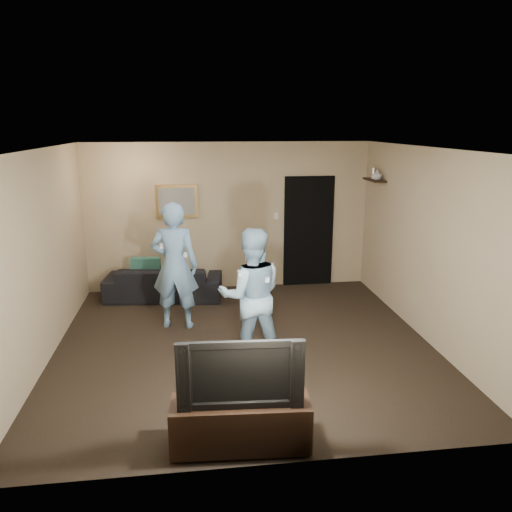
{
  "coord_description": "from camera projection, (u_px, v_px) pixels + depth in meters",
  "views": [
    {
      "loc": [
        -0.66,
        -6.21,
        2.89
      ],
      "look_at": [
        0.2,
        0.3,
        1.15
      ],
      "focal_mm": 35.0,
      "sensor_mm": 36.0,
      "label": 1
    }
  ],
  "objects": [
    {
      "name": "wall_shelf",
      "position": [
        375.0,
        180.0,
        8.29
      ],
      "size": [
        0.2,
        0.6,
        0.03
      ],
      "primitive_type": "cube",
      "color": "black",
      "rests_on": "wall_right"
    },
    {
      "name": "painting_canvas",
      "position": [
        177.0,
        201.0,
        8.6
      ],
      "size": [
        0.62,
        0.01,
        0.47
      ],
      "primitive_type": "cube",
      "color": "slate",
      "rests_on": "painting_frame"
    },
    {
      "name": "wii_player_left",
      "position": [
        175.0,
        266.0,
        7.15
      ],
      "size": [
        0.74,
        0.57,
        1.85
      ],
      "color": "#75A0CA",
      "rests_on": "ground"
    },
    {
      "name": "tv_console",
      "position": [
        241.0,
        424.0,
        4.54
      ],
      "size": [
        1.29,
        0.48,
        0.45
      ],
      "primitive_type": "cube",
      "rotation": [
        0.0,
        0.0,
        -0.06
      ],
      "color": "black",
      "rests_on": "ground"
    },
    {
      "name": "shelf_figurine",
      "position": [
        373.0,
        173.0,
        8.34
      ],
      "size": [
        0.06,
        0.06,
        0.18
      ],
      "primitive_type": "cylinder",
      "color": "#B6B6BA",
      "rests_on": "wall_shelf"
    },
    {
      "name": "shelf_vase",
      "position": [
        377.0,
        175.0,
        8.17
      ],
      "size": [
        0.18,
        0.18,
        0.17
      ],
      "primitive_type": "imported",
      "rotation": [
        0.0,
        0.0,
        -0.17
      ],
      "color": "#BCBBC1",
      "rests_on": "wall_shelf"
    },
    {
      "name": "doorway",
      "position": [
        308.0,
        231.0,
        9.07
      ],
      "size": [
        0.9,
        0.06,
        2.0
      ],
      "primitive_type": "cube",
      "color": "black",
      "rests_on": "ground"
    },
    {
      "name": "light_switch",
      "position": [
        276.0,
        216.0,
        8.92
      ],
      "size": [
        0.08,
        0.02,
        0.12
      ],
      "primitive_type": "cube",
      "color": "silver",
      "rests_on": "wall_back"
    },
    {
      "name": "ground",
      "position": [
        244.0,
        344.0,
        6.77
      ],
      "size": [
        5.0,
        5.0,
        0.0
      ],
      "primitive_type": "plane",
      "color": "black",
      "rests_on": "ground"
    },
    {
      "name": "throw_pillow",
      "position": [
        146.0,
        272.0,
        8.41
      ],
      "size": [
        0.5,
        0.18,
        0.49
      ],
      "primitive_type": "cube",
      "rotation": [
        0.0,
        0.0,
        -0.06
      ],
      "color": "#194C43",
      "rests_on": "sofa"
    },
    {
      "name": "sofa",
      "position": [
        164.0,
        282.0,
        8.49
      ],
      "size": [
        2.02,
        0.98,
        0.57
      ],
      "primitive_type": "imported",
      "rotation": [
        0.0,
        0.0,
        3.03
      ],
      "color": "black",
      "rests_on": "ground"
    },
    {
      "name": "painting_frame",
      "position": [
        177.0,
        201.0,
        8.62
      ],
      "size": [
        0.72,
        0.05,
        0.57
      ],
      "primitive_type": "cube",
      "color": "olive",
      "rests_on": "wall_back"
    },
    {
      "name": "ceiling",
      "position": [
        243.0,
        149.0,
        6.11
      ],
      "size": [
        5.0,
        5.0,
        0.04
      ],
      "primitive_type": "cube",
      "color": "silver",
      "rests_on": "wall_back"
    },
    {
      "name": "wii_player_right",
      "position": [
        251.0,
        295.0,
        6.14
      ],
      "size": [
        0.84,
        0.66,
        1.69
      ],
      "color": "#90B6D1",
      "rests_on": "ground"
    },
    {
      "name": "television",
      "position": [
        240.0,
        370.0,
        4.4
      ],
      "size": [
        1.11,
        0.21,
        0.64
      ],
      "primitive_type": "imported",
      "rotation": [
        0.0,
        0.0,
        -0.06
      ],
      "color": "black",
      "rests_on": "tv_console"
    },
    {
      "name": "wall_back",
      "position": [
        229.0,
        217.0,
        8.84
      ],
      "size": [
        5.0,
        0.04,
        2.6
      ],
      "primitive_type": "cube",
      "color": "tan",
      "rests_on": "ground"
    },
    {
      "name": "wall_left",
      "position": [
        42.0,
        258.0,
        6.13
      ],
      "size": [
        0.04,
        5.0,
        2.6
      ],
      "primitive_type": "cube",
      "color": "tan",
      "rests_on": "ground"
    },
    {
      "name": "wall_right",
      "position": [
        427.0,
        245.0,
        6.76
      ],
      "size": [
        0.04,
        5.0,
        2.6
      ],
      "primitive_type": "cube",
      "color": "tan",
      "rests_on": "ground"
    },
    {
      "name": "wall_front",
      "position": [
        277.0,
        326.0,
        4.05
      ],
      "size": [
        5.0,
        0.04,
        2.6
      ],
      "primitive_type": "cube",
      "color": "tan",
      "rests_on": "ground"
    }
  ]
}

